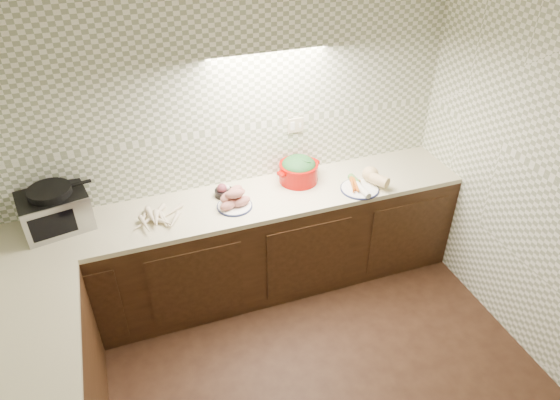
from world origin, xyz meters
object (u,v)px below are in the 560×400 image
object	(u,v)px
onion_bowl	(224,191)
toaster_oven	(55,209)
parsnip_pile	(157,218)
veg_plate	(365,180)
sweet_potato_plate	(234,199)
dutch_oven	(299,169)

from	to	relation	value
onion_bowl	toaster_oven	bearing A→B (deg)	179.45
parsnip_pile	veg_plate	distance (m)	1.63
toaster_oven	sweet_potato_plate	world-z (taller)	toaster_oven
parsnip_pile	sweet_potato_plate	bearing A→B (deg)	0.20
toaster_oven	dutch_oven	size ratio (longest dim) A/B	1.30
toaster_oven	parsnip_pile	bearing A→B (deg)	-26.29
parsnip_pile	onion_bowl	world-z (taller)	onion_bowl
sweet_potato_plate	toaster_oven	bearing A→B (deg)	171.79
sweet_potato_plate	onion_bowl	bearing A→B (deg)	102.90
sweet_potato_plate	veg_plate	bearing A→B (deg)	-4.01
parsnip_pile	dutch_oven	xyz separation A→B (m)	(1.16, 0.18, 0.08)
onion_bowl	veg_plate	distance (m)	1.12
dutch_oven	onion_bowl	bearing A→B (deg)	164.76
sweet_potato_plate	dutch_oven	world-z (taller)	dutch_oven
toaster_oven	onion_bowl	size ratio (longest dim) A/B	3.54
toaster_oven	onion_bowl	xyz separation A→B (m)	(1.20, -0.01, -0.11)
dutch_oven	parsnip_pile	bearing A→B (deg)	172.70
parsnip_pile	sweet_potato_plate	distance (m)	0.57
sweet_potato_plate	veg_plate	world-z (taller)	sweet_potato_plate
veg_plate	onion_bowl	bearing A→B (deg)	167.58
sweet_potato_plate	veg_plate	distance (m)	1.06
sweet_potato_plate	parsnip_pile	bearing A→B (deg)	-179.80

